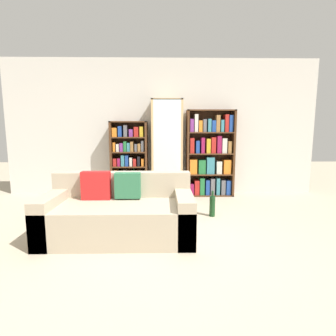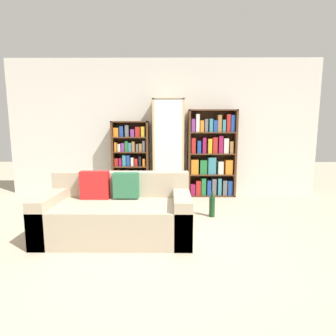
% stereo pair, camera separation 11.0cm
% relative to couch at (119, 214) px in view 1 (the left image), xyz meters
% --- Properties ---
extents(ground_plane, '(16.00, 16.00, 0.00)m').
position_rel_couch_xyz_m(ground_plane, '(0.51, -0.43, -0.28)').
color(ground_plane, tan).
extents(wall_back, '(6.23, 0.06, 2.70)m').
position_rel_couch_xyz_m(wall_back, '(0.51, 2.23, 1.07)').
color(wall_back, beige).
rests_on(wall_back, ground).
extents(couch, '(1.79, 0.89, 0.79)m').
position_rel_couch_xyz_m(couch, '(0.00, 0.00, 0.00)').
color(couch, tan).
rests_on(couch, ground).
extents(bookshelf_left, '(0.72, 0.32, 1.47)m').
position_rel_couch_xyz_m(bookshelf_left, '(-0.12, 2.03, 0.44)').
color(bookshelf_left, '#4C2D19').
rests_on(bookshelf_left, ground).
extents(display_cabinet, '(0.60, 0.36, 1.89)m').
position_rel_couch_xyz_m(display_cabinet, '(0.62, 2.01, 0.66)').
color(display_cabinet, tan).
rests_on(display_cabinet, ground).
extents(bookshelf_right, '(0.94, 0.32, 1.69)m').
position_rel_couch_xyz_m(bookshelf_right, '(1.48, 2.03, 0.52)').
color(bookshelf_right, '#4C2D19').
rests_on(bookshelf_right, ground).
extents(wine_bottle, '(0.09, 0.09, 0.40)m').
position_rel_couch_xyz_m(wine_bottle, '(1.29, 0.71, -0.12)').
color(wine_bottle, '#143819').
rests_on(wine_bottle, ground).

